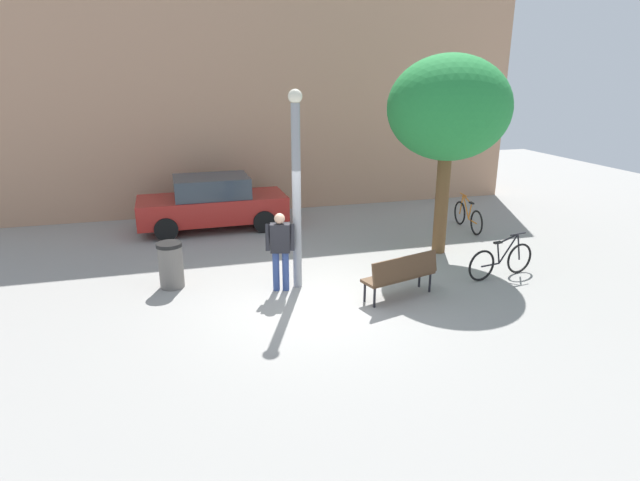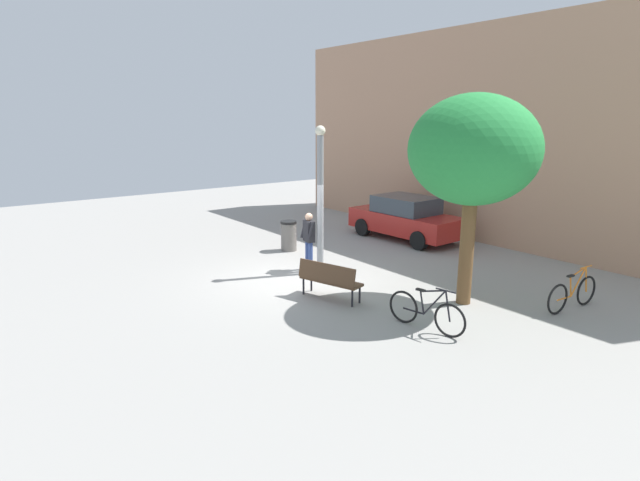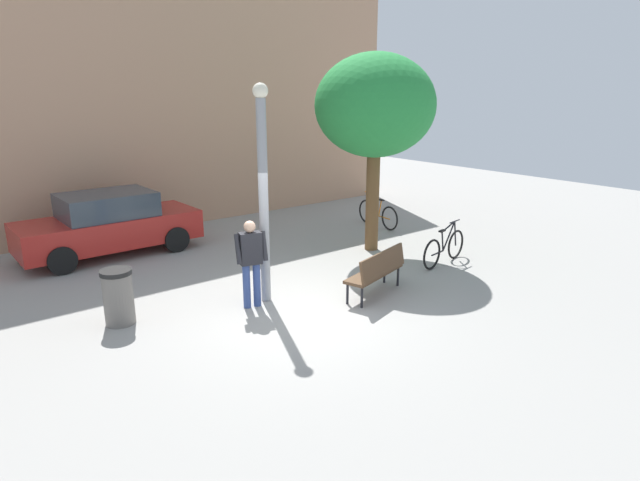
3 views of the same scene
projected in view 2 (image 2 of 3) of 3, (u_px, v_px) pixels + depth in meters
The scene contains 10 objects.
ground_plane at pixel (296, 279), 13.87m from camera, with size 36.00×36.00×0.00m, color gray.
building_facade at pixel (492, 135), 18.00m from camera, with size 18.19×2.00×7.32m, color tan.
lamppost at pixel (320, 195), 13.92m from camera, with size 0.28×0.28×4.07m.
person_by_lamppost at pixel (309, 237), 14.44m from camera, with size 0.63×0.38×1.67m.
park_bench at pixel (329, 278), 12.19m from camera, with size 1.67×0.90×0.92m.
plaza_tree at pixel (474, 151), 11.26m from camera, with size 2.90×2.90×4.81m.
bicycle_orange at pixel (573, 294), 11.58m from camera, with size 0.22×1.81×0.97m.
bicycle_black at pixel (426, 312), 10.47m from camera, with size 1.79×0.35×0.97m.
parked_car_red at pixel (405, 218), 18.23m from camera, with size 4.24×1.89×1.55m.
trash_bin at pixel (289, 236), 16.72m from camera, with size 0.53×0.53×0.99m.
Camera 2 is at (10.90, -7.52, 4.29)m, focal length 28.62 mm.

